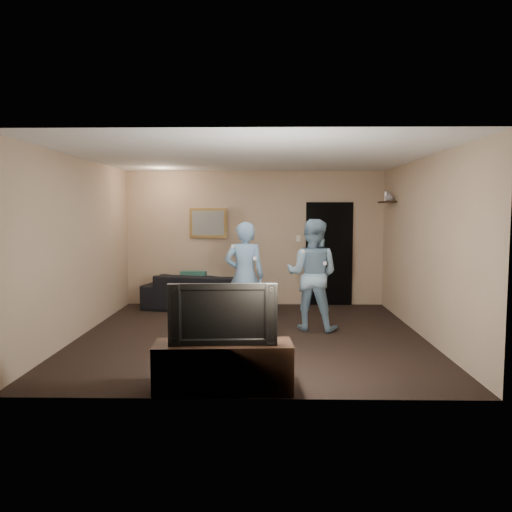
{
  "coord_description": "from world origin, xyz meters",
  "views": [
    {
      "loc": [
        0.2,
        -7.21,
        1.82
      ],
      "look_at": [
        0.07,
        0.3,
        1.15
      ],
      "focal_mm": 35.0,
      "sensor_mm": 36.0,
      "label": 1
    }
  ],
  "objects_px": {
    "sofa": "(206,292)",
    "tv_console": "(223,367)",
    "television": "(223,313)",
    "wii_player_right": "(312,275)",
    "wii_player_left": "(245,276)"
  },
  "relations": [
    {
      "from": "sofa",
      "to": "television",
      "type": "relative_size",
      "value": 2.11
    },
    {
      "from": "tv_console",
      "to": "wii_player_right",
      "type": "bearing_deg",
      "value": 63.56
    },
    {
      "from": "wii_player_right",
      "to": "tv_console",
      "type": "bearing_deg",
      "value": -113.07
    },
    {
      "from": "wii_player_left",
      "to": "wii_player_right",
      "type": "bearing_deg",
      "value": 3.18
    },
    {
      "from": "wii_player_left",
      "to": "television",
      "type": "bearing_deg",
      "value": -92.34
    },
    {
      "from": "sofa",
      "to": "television",
      "type": "bearing_deg",
      "value": 111.87
    },
    {
      "from": "television",
      "to": "wii_player_right",
      "type": "relative_size",
      "value": 0.63
    },
    {
      "from": "tv_console",
      "to": "television",
      "type": "height_order",
      "value": "television"
    },
    {
      "from": "sofa",
      "to": "wii_player_right",
      "type": "height_order",
      "value": "wii_player_right"
    },
    {
      "from": "wii_player_left",
      "to": "wii_player_right",
      "type": "distance_m",
      "value": 1.04
    },
    {
      "from": "sofa",
      "to": "wii_player_left",
      "type": "relative_size",
      "value": 1.36
    },
    {
      "from": "sofa",
      "to": "tv_console",
      "type": "bearing_deg",
      "value": 111.87
    },
    {
      "from": "tv_console",
      "to": "television",
      "type": "relative_size",
      "value": 1.3
    },
    {
      "from": "television",
      "to": "tv_console",
      "type": "bearing_deg",
      "value": 0.0
    },
    {
      "from": "tv_console",
      "to": "wii_player_right",
      "type": "height_order",
      "value": "wii_player_right"
    }
  ]
}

